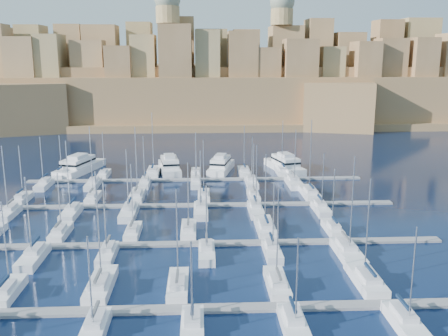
{
  "coord_description": "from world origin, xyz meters",
  "views": [
    {
      "loc": [
        1.42,
        -90.66,
        31.07
      ],
      "look_at": [
        5.95,
        6.0,
        9.06
      ],
      "focal_mm": 40.0,
      "sensor_mm": 36.0,
      "label": 1
    }
  ],
  "objects_px": {
    "sailboat_4": "(277,284)",
    "motor_yacht_d": "(285,164)",
    "sailboat_2": "(101,285)",
    "motor_yacht_b": "(170,166)",
    "motor_yacht_c": "(221,166)",
    "motor_yacht_a": "(79,166)"
  },
  "relations": [
    {
      "from": "sailboat_4",
      "to": "motor_yacht_c",
      "type": "height_order",
      "value": "sailboat_4"
    },
    {
      "from": "motor_yacht_b",
      "to": "motor_yacht_d",
      "type": "relative_size",
      "value": 0.93
    },
    {
      "from": "motor_yacht_b",
      "to": "motor_yacht_d",
      "type": "height_order",
      "value": "same"
    },
    {
      "from": "motor_yacht_b",
      "to": "motor_yacht_d",
      "type": "distance_m",
      "value": 31.49
    },
    {
      "from": "sailboat_4",
      "to": "motor_yacht_c",
      "type": "relative_size",
      "value": 0.88
    },
    {
      "from": "motor_yacht_c",
      "to": "motor_yacht_d",
      "type": "relative_size",
      "value": 0.9
    },
    {
      "from": "motor_yacht_b",
      "to": "motor_yacht_c",
      "type": "height_order",
      "value": "same"
    },
    {
      "from": "sailboat_4",
      "to": "motor_yacht_d",
      "type": "bearing_deg",
      "value": 79.7
    },
    {
      "from": "motor_yacht_c",
      "to": "motor_yacht_b",
      "type": "bearing_deg",
      "value": 178.64
    },
    {
      "from": "sailboat_2",
      "to": "motor_yacht_b",
      "type": "height_order",
      "value": "sailboat_2"
    },
    {
      "from": "motor_yacht_c",
      "to": "motor_yacht_d",
      "type": "xyz_separation_m",
      "value": [
        17.61,
        0.86,
        0.0
      ]
    },
    {
      "from": "motor_yacht_a",
      "to": "motor_yacht_c",
      "type": "bearing_deg",
      "value": -2.39
    },
    {
      "from": "sailboat_2",
      "to": "motor_yacht_d",
      "type": "distance_m",
      "value": 78.87
    },
    {
      "from": "sailboat_4",
      "to": "motor_yacht_d",
      "type": "xyz_separation_m",
      "value": [
        12.8,
        70.46,
        0.98
      ]
    },
    {
      "from": "sailboat_4",
      "to": "motor_yacht_b",
      "type": "bearing_deg",
      "value": 104.96
    },
    {
      "from": "sailboat_4",
      "to": "motor_yacht_b",
      "type": "relative_size",
      "value": 0.85
    },
    {
      "from": "motor_yacht_d",
      "to": "sailboat_2",
      "type": "bearing_deg",
      "value": -117.69
    },
    {
      "from": "sailboat_4",
      "to": "motor_yacht_d",
      "type": "relative_size",
      "value": 0.79
    },
    {
      "from": "sailboat_2",
      "to": "motor_yacht_d",
      "type": "bearing_deg",
      "value": 62.31
    },
    {
      "from": "sailboat_4",
      "to": "motor_yacht_d",
      "type": "distance_m",
      "value": 71.62
    },
    {
      "from": "sailboat_4",
      "to": "sailboat_2",
      "type": "bearing_deg",
      "value": 178.5
    },
    {
      "from": "motor_yacht_b",
      "to": "motor_yacht_a",
      "type": "bearing_deg",
      "value": 177.02
    }
  ]
}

